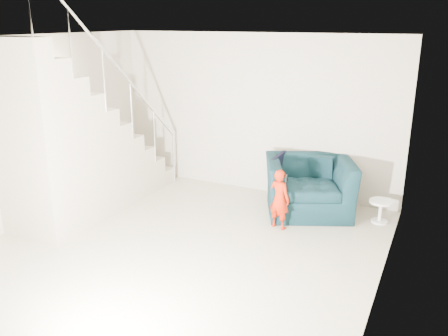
{
  "coord_description": "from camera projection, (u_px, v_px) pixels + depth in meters",
  "views": [
    {
      "loc": [
        2.96,
        -4.68,
        2.91
      ],
      "look_at": [
        0.15,
        1.2,
        0.85
      ],
      "focal_mm": 38.0,
      "sensor_mm": 36.0,
      "label": 1
    }
  ],
  "objects": [
    {
      "name": "left_wall",
      "position": [
        20.0,
        133.0,
        6.74
      ],
      "size": [
        0.0,
        5.5,
        5.5
      ],
      "primitive_type": "plane",
      "rotation": [
        1.57,
        0.0,
        1.57
      ],
      "color": "#B0A98F",
      "rests_on": "floor"
    },
    {
      "name": "right_wall",
      "position": [
        386.0,
        184.0,
        4.69
      ],
      "size": [
        0.0,
        5.5,
        5.5
      ],
      "primitive_type": "plane",
      "rotation": [
        1.57,
        0.0,
        -1.57
      ],
      "color": "#B0A98F",
      "rests_on": "floor"
    },
    {
      "name": "cushion",
      "position": [
        321.0,
        166.0,
        7.53
      ],
      "size": [
        0.37,
        0.18,
        0.37
      ],
      "primitive_type": "cube",
      "rotation": [
        0.21,
        0.0,
        0.0
      ],
      "color": "black",
      "rests_on": "armchair"
    },
    {
      "name": "back_wall",
      "position": [
        255.0,
        114.0,
        8.08
      ],
      "size": [
        5.0,
        0.0,
        5.0
      ],
      "primitive_type": "plane",
      "rotation": [
        1.57,
        0.0,
        0.0
      ],
      "color": "#B0A98F",
      "rests_on": "floor"
    },
    {
      "name": "armchair",
      "position": [
        309.0,
        186.0,
        7.36
      ],
      "size": [
        1.66,
        1.57,
        0.85
      ],
      "primitive_type": "imported",
      "rotation": [
        0.0,
        0.0,
        0.41
      ],
      "color": "black",
      "rests_on": "floor"
    },
    {
      "name": "toddler",
      "position": [
        279.0,
        199.0,
        6.78
      ],
      "size": [
        0.37,
        0.29,
        0.89
      ],
      "primitive_type": "imported",
      "rotation": [
        0.0,
        0.0,
        2.88
      ],
      "color": "#A51F05",
      "rests_on": "floor"
    },
    {
      "name": "throw",
      "position": [
        278.0,
        174.0,
        7.59
      ],
      "size": [
        0.06,
        0.57,
        0.64
      ],
      "primitive_type": "cube",
      "color": "black",
      "rests_on": "armchair"
    },
    {
      "name": "phone",
      "position": [
        287.0,
        178.0,
        6.63
      ],
      "size": [
        0.02,
        0.05,
        0.1
      ],
      "primitive_type": "cube",
      "rotation": [
        0.0,
        0.0,
        -0.03
      ],
      "color": "black",
      "rests_on": "toddler"
    },
    {
      "name": "floor",
      "position": [
        174.0,
        254.0,
        6.12
      ],
      "size": [
        5.5,
        5.5,
        0.0
      ],
      "primitive_type": "plane",
      "color": "tan",
      "rests_on": "ground"
    },
    {
      "name": "ceiling",
      "position": [
        166.0,
        38.0,
        5.31
      ],
      "size": [
        5.5,
        5.5,
        0.0
      ],
      "primitive_type": "plane",
      "rotation": [
        3.14,
        0.0,
        0.0
      ],
      "color": "silver",
      "rests_on": "back_wall"
    },
    {
      "name": "staircase",
      "position": [
        77.0,
        155.0,
        7.13
      ],
      "size": [
        1.02,
        3.03,
        3.62
      ],
      "color": "#ADA089",
      "rests_on": "floor"
    },
    {
      "name": "side_table",
      "position": [
        381.0,
        208.0,
        7.02
      ],
      "size": [
        0.35,
        0.35,
        0.35
      ],
      "color": "white",
      "rests_on": "floor"
    }
  ]
}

